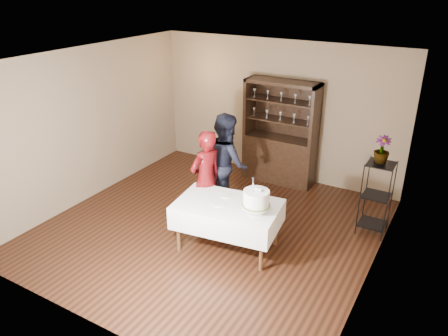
{
  "coord_description": "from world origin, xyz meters",
  "views": [
    {
      "loc": [
        3.26,
        -5.16,
        3.77
      ],
      "look_at": [
        0.19,
        0.1,
        1.07
      ],
      "focal_mm": 35.0,
      "sensor_mm": 36.0,
      "label": 1
    }
  ],
  "objects_px": {
    "man": "(226,163)",
    "potted_plant": "(382,149)",
    "woman": "(206,180)",
    "cake": "(256,200)",
    "china_hutch": "(280,148)",
    "cake_table": "(228,214)",
    "plant_etagere": "(376,195)"
  },
  "relations": [
    {
      "from": "man",
      "to": "potted_plant",
      "type": "relative_size",
      "value": 4.23
    },
    {
      "from": "woman",
      "to": "man",
      "type": "relative_size",
      "value": 0.94
    },
    {
      "from": "man",
      "to": "cake",
      "type": "relative_size",
      "value": 3.14
    },
    {
      "from": "china_hutch",
      "to": "woman",
      "type": "height_order",
      "value": "china_hutch"
    },
    {
      "from": "cake_table",
      "to": "potted_plant",
      "type": "relative_size",
      "value": 3.91
    },
    {
      "from": "plant_etagere",
      "to": "potted_plant",
      "type": "xyz_separation_m",
      "value": [
        -0.03,
        0.04,
        0.74
      ]
    },
    {
      "from": "potted_plant",
      "to": "man",
      "type": "bearing_deg",
      "value": -166.23
    },
    {
      "from": "cake_table",
      "to": "cake",
      "type": "height_order",
      "value": "cake"
    },
    {
      "from": "china_hutch",
      "to": "woman",
      "type": "distance_m",
      "value": 2.22
    },
    {
      "from": "cake_table",
      "to": "woman",
      "type": "height_order",
      "value": "woman"
    },
    {
      "from": "potted_plant",
      "to": "cake",
      "type": "bearing_deg",
      "value": -127.52
    },
    {
      "from": "china_hutch",
      "to": "cake",
      "type": "bearing_deg",
      "value": -73.36
    },
    {
      "from": "woman",
      "to": "cake",
      "type": "bearing_deg",
      "value": 84.4
    },
    {
      "from": "china_hutch",
      "to": "plant_etagere",
      "type": "distance_m",
      "value": 2.33
    },
    {
      "from": "china_hutch",
      "to": "plant_etagere",
      "type": "bearing_deg",
      "value": -26.83
    },
    {
      "from": "china_hutch",
      "to": "cake_table",
      "type": "xyz_separation_m",
      "value": [
        0.31,
        -2.59,
        -0.09
      ]
    },
    {
      "from": "plant_etagere",
      "to": "woman",
      "type": "relative_size",
      "value": 0.73
    },
    {
      "from": "cake",
      "to": "potted_plant",
      "type": "height_order",
      "value": "potted_plant"
    },
    {
      "from": "china_hutch",
      "to": "cake",
      "type": "relative_size",
      "value": 3.61
    },
    {
      "from": "cake_table",
      "to": "man",
      "type": "distance_m",
      "value": 1.22
    },
    {
      "from": "china_hutch",
      "to": "plant_etagere",
      "type": "relative_size",
      "value": 1.67
    },
    {
      "from": "cake_table",
      "to": "man",
      "type": "bearing_deg",
      "value": 121.34
    },
    {
      "from": "china_hutch",
      "to": "cake",
      "type": "distance_m",
      "value": 2.78
    },
    {
      "from": "man",
      "to": "potted_plant",
      "type": "xyz_separation_m",
      "value": [
        2.35,
        0.58,
        0.52
      ]
    },
    {
      "from": "cake",
      "to": "cake_table",
      "type": "bearing_deg",
      "value": 173.58
    },
    {
      "from": "cake_table",
      "to": "woman",
      "type": "relative_size",
      "value": 0.98
    },
    {
      "from": "man",
      "to": "cake",
      "type": "xyz_separation_m",
      "value": [
        1.09,
        -1.06,
        0.1
      ]
    },
    {
      "from": "cake",
      "to": "plant_etagere",
      "type": "bearing_deg",
      "value": 51.05
    },
    {
      "from": "man",
      "to": "potted_plant",
      "type": "distance_m",
      "value": 2.48
    },
    {
      "from": "potted_plant",
      "to": "plant_etagere",
      "type": "bearing_deg",
      "value": -54.49
    },
    {
      "from": "woman",
      "to": "man",
      "type": "height_order",
      "value": "man"
    },
    {
      "from": "cake",
      "to": "china_hutch",
      "type": "bearing_deg",
      "value": 106.64
    }
  ]
}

